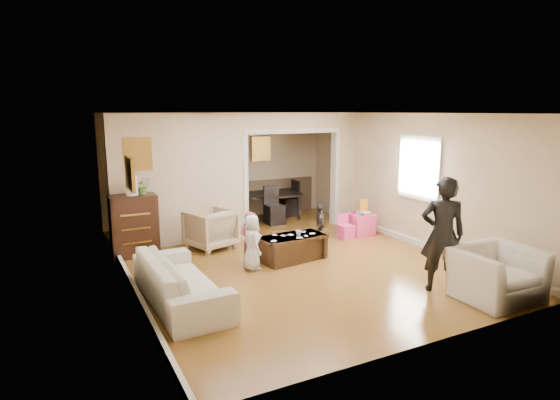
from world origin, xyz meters
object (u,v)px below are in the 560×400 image
sofa (181,280)px  child_kneel_a (252,242)px  armchair_front (495,274)px  cyan_cup (359,213)px  armchair_back (211,229)px  coffee_cup (299,233)px  adult_person (443,234)px  dresser (134,226)px  coffee_table (292,248)px  table_lamp (132,185)px  dining_table (263,206)px  child_kneel_b (250,236)px  child_toddler (320,223)px  play_table (361,224)px

sofa → child_kneel_a: bearing=-62.8°
armchair_front → cyan_cup: armchair_front is taller
sofa → armchair_back: size_ratio=2.65×
coffee_cup → adult_person: 2.53m
dresser → coffee_table: 2.93m
sofa → dresser: bearing=3.1°
dresser → table_lamp: bearing=0.0°
cyan_cup → table_lamp: bearing=170.8°
dining_table → child_kneel_b: bearing=-107.8°
sofa → dining_table: 5.18m
dresser → child_toddler: bearing=-12.2°
dining_table → child_kneel_a: 3.75m
table_lamp → cyan_cup: bearing=-9.2°
cyan_cup → child_kneel_b: size_ratio=0.09×
coffee_table → coffee_cup: (0.10, -0.05, 0.27)m
child_kneel_a → armchair_front: bearing=-134.8°
sofa → table_lamp: size_ratio=6.14×
armchair_back → coffee_table: size_ratio=0.71×
armchair_back → armchair_front: 5.06m
dining_table → armchair_front: bearing=-70.8°
table_lamp → armchair_front: bearing=-45.8°
table_lamp → child_toddler: (3.54, -0.76, -0.92)m
coffee_cup → child_kneel_b: 0.87m
child_kneel_a → coffee_cup: bearing=-82.9°
child_kneel_b → armchair_back: bearing=-9.2°
coffee_table → child_kneel_b: size_ratio=1.32×
armchair_front → child_kneel_b: (-2.44, 3.13, 0.08)m
adult_person → child_kneel_a: bearing=-10.3°
table_lamp → child_toddler: 3.73m
table_lamp → dresser: bearing=0.0°
coffee_cup → adult_person: (1.18, -2.21, 0.37)m
armchair_back → adult_person: (2.36, -3.62, 0.48)m
armchair_front → dining_table: size_ratio=0.62×
armchair_front → child_toddler: child_toddler is taller
coffee_cup → child_kneel_a: 0.96m
table_lamp → coffee_table: table_lamp is taller
adult_person → armchair_front: bearing=163.6°
play_table → adult_person: size_ratio=0.28×
sofa → armchair_front: size_ratio=1.95×
dresser → child_toddler: size_ratio=1.44×
coffee_table → table_lamp: bearing=148.7°
coffee_cup → play_table: size_ratio=0.21×
dresser → child_kneel_b: 2.16m
table_lamp → dining_table: table_lamp is taller
table_lamp → adult_person: size_ratio=0.21×
armchair_front → dresser: dresser is taller
sofa → play_table: sofa is taller
coffee_table → child_kneel_a: child_kneel_a is taller
table_lamp → child_kneel_a: table_lamp is taller
coffee_cup → dining_table: dining_table is taller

